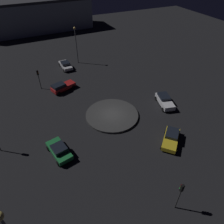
% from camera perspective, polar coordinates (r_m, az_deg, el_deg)
% --- Properties ---
extents(ground_plane, '(117.07, 117.07, 0.00)m').
position_cam_1_polar(ground_plane, '(32.44, 0.00, -1.03)').
color(ground_plane, black).
extents(roundabout_island, '(8.19, 8.19, 0.34)m').
position_cam_1_polar(roundabout_island, '(32.33, 0.00, -0.80)').
color(roundabout_island, '#383838').
rests_on(roundabout_island, ground_plane).
extents(car_red, '(4.72, 3.12, 1.55)m').
position_cam_1_polar(car_red, '(39.03, -13.55, 6.83)').
color(car_red, red).
rests_on(car_red, ground_plane).
extents(car_white, '(2.88, 4.73, 1.51)m').
position_cam_1_polar(car_white, '(35.43, 14.31, 3.10)').
color(car_white, white).
rests_on(car_white, ground_plane).
extents(car_green, '(2.80, 4.47, 1.49)m').
position_cam_1_polar(car_green, '(27.23, -14.36, -10.15)').
color(car_green, '#1E7238').
rests_on(car_green, ground_plane).
extents(car_yellow, '(4.38, 4.31, 1.33)m').
position_cam_1_polar(car_yellow, '(29.01, 15.97, -6.90)').
color(car_yellow, gold).
rests_on(car_yellow, ground_plane).
extents(car_silver, '(2.24, 4.60, 1.44)m').
position_cam_1_polar(car_silver, '(46.93, -12.69, 12.53)').
color(car_silver, silver).
rests_on(car_silver, ground_plane).
extents(traffic_light_south, '(0.30, 0.36, 4.01)m').
position_cam_1_polar(traffic_light_south, '(21.62, 18.32, -20.22)').
color(traffic_light_south, '#2D2D2D').
rests_on(traffic_light_south, ground_plane).
extents(traffic_light_northwest, '(0.37, 0.40, 3.73)m').
position_cam_1_polar(traffic_light_northwest, '(39.77, -19.62, 9.36)').
color(traffic_light_northwest, '#2D2D2D').
rests_on(traffic_light_northwest, ground_plane).
extents(streetlamp_north, '(0.50, 0.50, 7.91)m').
position_cam_1_polar(streetlamp_north, '(47.27, -9.94, 18.82)').
color(streetlamp_north, '#4C4C51').
rests_on(streetlamp_north, ground_plane).
extents(store_building, '(33.28, 11.14, 8.94)m').
position_cam_1_polar(store_building, '(72.94, -20.32, 23.70)').
color(store_building, '#8C939E').
rests_on(store_building, ground_plane).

